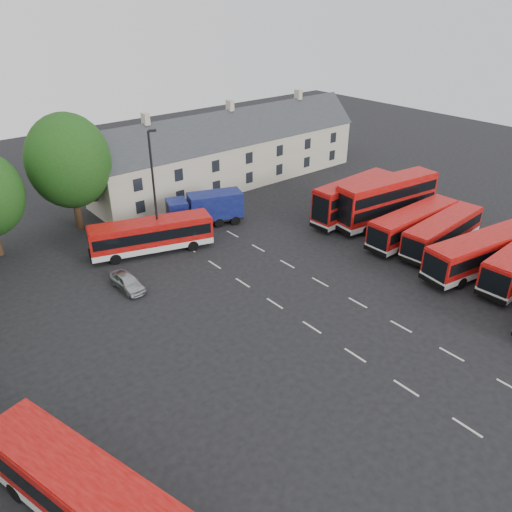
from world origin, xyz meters
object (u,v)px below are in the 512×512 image
at_px(bus_dd_south, 387,198).
at_px(box_truck, 206,208).
at_px(bus_west, 85,492).
at_px(silver_car, 127,282).
at_px(lamppost, 154,189).

xyz_separation_m(bus_dd_south, box_truck, (-14.37, 11.33, -0.86)).
bearing_deg(bus_dd_south, box_truck, 148.63).
xyz_separation_m(bus_west, silver_car, (10.49, 17.26, -1.35)).
bearing_deg(silver_car, bus_west, -122.82).
distance_m(box_truck, silver_car, 13.69).
bearing_deg(silver_car, lamppost, 37.44).
bearing_deg(bus_west, lamppost, -52.71).
bearing_deg(bus_west, silver_car, -47.63).
relative_size(bus_dd_south, lamppost, 1.07).
bearing_deg(box_truck, bus_dd_south, -18.48).
height_order(bus_dd_south, box_truck, bus_dd_south).
distance_m(box_truck, lamppost, 7.97).
relative_size(bus_west, lamppost, 1.08).
height_order(box_truck, silver_car, box_truck).
bearing_deg(bus_west, bus_dd_south, -87.93).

